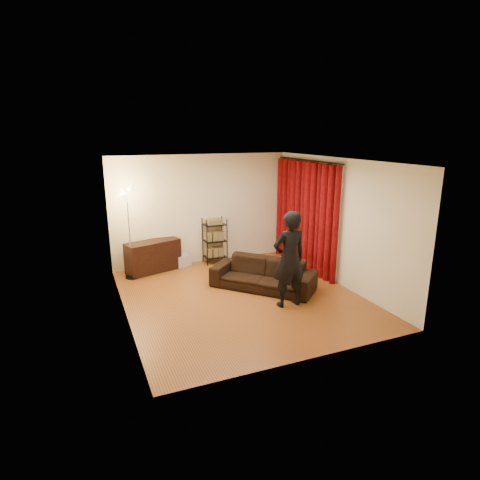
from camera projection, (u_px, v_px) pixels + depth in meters
name	position (u px, v px, depth m)	size (l,w,h in m)	color
floor	(241.00, 297.00, 8.08)	(5.00, 5.00, 0.00)	#955A22
ceiling	(241.00, 161.00, 7.38)	(5.00, 5.00, 0.00)	white
wall_back	(202.00, 209.00, 9.96)	(5.00, 5.00, 0.00)	#EEE6C6
wall_front	(312.00, 272.00, 5.50)	(5.00, 5.00, 0.00)	#EEE6C6
wall_left	(121.00, 244.00, 6.89)	(5.00, 5.00, 0.00)	#EEE6C6
wall_right	(338.00, 222.00, 8.57)	(5.00, 5.00, 0.00)	#EEE6C6
curtain_rod	(308.00, 160.00, 9.21)	(0.04, 0.04, 2.65)	black
curtain	(305.00, 216.00, 9.54)	(0.22, 2.65, 2.55)	maroon
sofa	(263.00, 274.00, 8.43)	(2.15, 0.84, 0.63)	black
person	(289.00, 259.00, 7.45)	(0.67, 0.44, 1.84)	black
media_cabinet	(153.00, 256.00, 9.47)	(1.27, 0.47, 0.74)	black
storage_boxes	(183.00, 260.00, 9.88)	(0.36, 0.28, 0.29)	beige
wire_shelf	(215.00, 241.00, 10.05)	(0.52, 0.37, 1.15)	black
floor_lamp	(129.00, 233.00, 8.86)	(0.38, 0.38, 2.09)	silver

